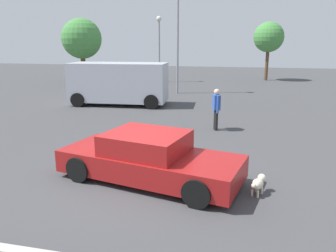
{
  "coord_description": "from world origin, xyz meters",
  "views": [
    {
      "loc": [
        2.48,
        -7.37,
        3.36
      ],
      "look_at": [
        0.33,
        1.98,
        0.9
      ],
      "focal_mm": 35.0,
      "sensor_mm": 36.0,
      "label": 1
    }
  ],
  "objects_px": {
    "sedan_foreground": "(149,158)",
    "van_white": "(119,82)",
    "light_post_far": "(178,16)",
    "light_post_mid": "(159,37)",
    "pedestrian": "(216,106)",
    "dog": "(258,183)"
  },
  "relations": [
    {
      "from": "sedan_foreground",
      "to": "van_white",
      "type": "bearing_deg",
      "value": 127.55
    },
    {
      "from": "van_white",
      "to": "light_post_mid",
      "type": "relative_size",
      "value": 0.97
    },
    {
      "from": "sedan_foreground",
      "to": "dog",
      "type": "xyz_separation_m",
      "value": [
        2.63,
        -0.22,
        -0.3
      ]
    },
    {
      "from": "van_white",
      "to": "pedestrian",
      "type": "bearing_deg",
      "value": 138.91
    },
    {
      "from": "sedan_foreground",
      "to": "light_post_mid",
      "type": "distance_m",
      "value": 21.32
    },
    {
      "from": "sedan_foreground",
      "to": "dog",
      "type": "height_order",
      "value": "sedan_foreground"
    },
    {
      "from": "light_post_mid",
      "to": "sedan_foreground",
      "type": "bearing_deg",
      "value": -76.29
    },
    {
      "from": "dog",
      "to": "light_post_far",
      "type": "xyz_separation_m",
      "value": [
        -4.8,
        14.58,
        4.71
      ]
    },
    {
      "from": "dog",
      "to": "light_post_far",
      "type": "height_order",
      "value": "light_post_far"
    },
    {
      "from": "van_white",
      "to": "light_post_mid",
      "type": "distance_m",
      "value": 11.29
    },
    {
      "from": "pedestrian",
      "to": "light_post_mid",
      "type": "height_order",
      "value": "light_post_mid"
    },
    {
      "from": "light_post_far",
      "to": "light_post_mid",
      "type": "bearing_deg",
      "value": 114.82
    },
    {
      "from": "light_post_far",
      "to": "pedestrian",
      "type": "bearing_deg",
      "value": -69.69
    },
    {
      "from": "dog",
      "to": "pedestrian",
      "type": "relative_size",
      "value": 0.36
    },
    {
      "from": "dog",
      "to": "pedestrian",
      "type": "xyz_separation_m",
      "value": [
        -1.43,
        5.47,
        0.7
      ]
    },
    {
      "from": "van_white",
      "to": "light_post_mid",
      "type": "bearing_deg",
      "value": -91.62
    },
    {
      "from": "sedan_foreground",
      "to": "van_white",
      "type": "xyz_separation_m",
      "value": [
        -4.47,
        9.49,
        0.67
      ]
    },
    {
      "from": "dog",
      "to": "van_white",
      "type": "bearing_deg",
      "value": 60.7
    },
    {
      "from": "van_white",
      "to": "light_post_far",
      "type": "relative_size",
      "value": 0.71
    },
    {
      "from": "sedan_foreground",
      "to": "pedestrian",
      "type": "bearing_deg",
      "value": 89.45
    },
    {
      "from": "dog",
      "to": "sedan_foreground",
      "type": "bearing_deg",
      "value": 109.8
    },
    {
      "from": "sedan_foreground",
      "to": "van_white",
      "type": "height_order",
      "value": "van_white"
    }
  ]
}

